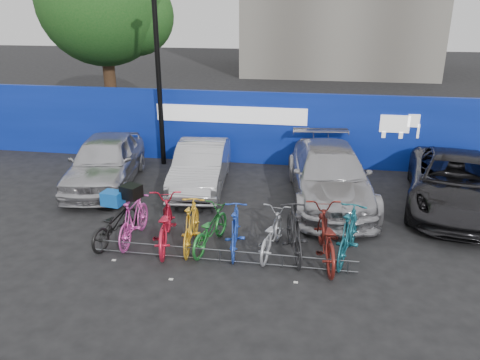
% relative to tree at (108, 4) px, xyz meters
% --- Properties ---
extents(ground, '(100.00, 100.00, 0.00)m').
position_rel_tree_xyz_m(ground, '(6.77, -10.06, -5.07)').
color(ground, black).
rests_on(ground, ground).
extents(hoarding, '(22.00, 0.18, 2.40)m').
position_rel_tree_xyz_m(hoarding, '(6.78, -4.06, -3.86)').
color(hoarding, navy).
rests_on(hoarding, ground).
extents(tree, '(5.40, 5.20, 7.80)m').
position_rel_tree_xyz_m(tree, '(0.00, 0.00, 0.00)').
color(tree, '#382314').
rests_on(tree, ground).
extents(lamppost, '(0.25, 0.50, 6.11)m').
position_rel_tree_xyz_m(lamppost, '(3.57, -4.66, -1.80)').
color(lamppost, black).
rests_on(lamppost, ground).
extents(bike_rack, '(5.60, 0.03, 0.30)m').
position_rel_tree_xyz_m(bike_rack, '(6.77, -10.66, -4.91)').
color(bike_rack, '#595B60').
rests_on(bike_rack, ground).
extents(car_0, '(2.51, 4.61, 1.49)m').
position_rel_tree_xyz_m(car_0, '(2.55, -6.83, -4.33)').
color(car_0, '#B7B6BC').
rests_on(car_0, ground).
extents(car_1, '(1.75, 4.05, 1.30)m').
position_rel_tree_xyz_m(car_1, '(5.35, -6.52, -4.42)').
color(car_1, '#AAABAF').
rests_on(car_1, ground).
extents(car_2, '(2.64, 5.22, 1.45)m').
position_rel_tree_xyz_m(car_2, '(9.00, -6.90, -4.34)').
color(car_2, '#ADACB1').
rests_on(car_2, ground).
extents(car_3, '(3.16, 5.32, 1.39)m').
position_rel_tree_xyz_m(car_3, '(12.22, -6.88, -4.38)').
color(car_3, black).
rests_on(car_3, ground).
extents(bike_0, '(0.91, 1.78, 0.89)m').
position_rel_tree_xyz_m(bike_0, '(4.29, -10.14, -4.62)').
color(bike_0, black).
rests_on(bike_0, ground).
extents(bike_1, '(0.51, 1.74, 1.05)m').
position_rel_tree_xyz_m(bike_1, '(4.69, -10.03, -4.55)').
color(bike_1, '#E64AB7').
rests_on(bike_1, ground).
extents(bike_2, '(1.14, 2.14, 1.07)m').
position_rel_tree_xyz_m(bike_2, '(5.43, -10.13, -4.54)').
color(bike_2, red).
rests_on(bike_2, ground).
extents(bike_3, '(0.64, 1.78, 1.05)m').
position_rel_tree_xyz_m(bike_3, '(6.03, -10.10, -4.55)').
color(bike_3, yellow).
rests_on(bike_3, ground).
extents(bike_4, '(0.92, 1.79, 0.90)m').
position_rel_tree_xyz_m(bike_4, '(6.43, -10.05, -4.62)').
color(bike_4, '#217E2E').
rests_on(bike_4, ground).
extents(bike_5, '(0.66, 1.73, 1.02)m').
position_rel_tree_xyz_m(bike_5, '(7.00, -10.12, -4.56)').
color(bike_5, blue).
rests_on(bike_5, ground).
extents(bike_6, '(0.84, 1.80, 0.91)m').
position_rel_tree_xyz_m(bike_6, '(7.78, -10.05, -4.61)').
color(bike_6, '#A8AAB0').
rests_on(bike_6, ground).
extents(bike_7, '(0.89, 1.87, 1.09)m').
position_rel_tree_xyz_m(bike_7, '(8.26, -10.11, -4.53)').
color(bike_7, '#242427').
rests_on(bike_7, ground).
extents(bike_8, '(1.02, 2.19, 1.11)m').
position_rel_tree_xyz_m(bike_8, '(8.91, -10.18, -4.52)').
color(bike_8, maroon).
rests_on(bike_8, ground).
extents(bike_9, '(0.98, 1.95, 1.13)m').
position_rel_tree_xyz_m(bike_9, '(9.37, -10.04, -4.51)').
color(bike_9, '#165B6A').
rests_on(bike_9, ground).
extents(cargo_crate, '(0.47, 0.39, 0.31)m').
position_rel_tree_xyz_m(cargo_crate, '(4.29, -10.14, -4.02)').
color(cargo_crate, '#1153AE').
rests_on(cargo_crate, bike_0).
extents(cargo_topcase, '(0.48, 0.45, 0.29)m').
position_rel_tree_xyz_m(cargo_topcase, '(4.69, -10.03, -3.88)').
color(cargo_topcase, black).
rests_on(cargo_topcase, bike_1).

